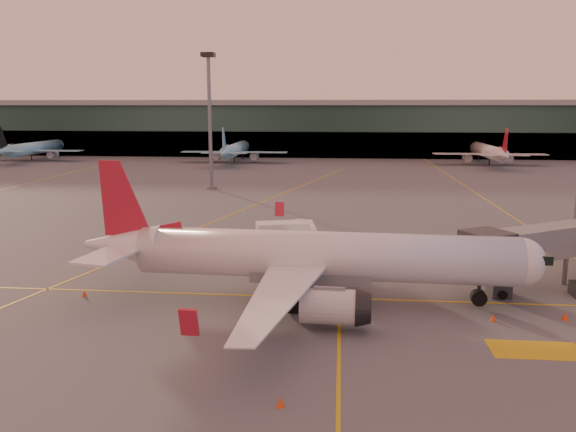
{
  "coord_description": "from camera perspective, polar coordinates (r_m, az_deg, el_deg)",
  "views": [
    {
      "loc": [
        4.88,
        -40.14,
        15.94
      ],
      "look_at": [
        -0.29,
        15.02,
        5.0
      ],
      "focal_mm": 35.0,
      "sensor_mm": 36.0,
      "label": 1
    }
  ],
  "objects": [
    {
      "name": "ground",
      "position": [
        43.46,
        -1.49,
        -10.35
      ],
      "size": [
        600.0,
        600.0,
        0.0
      ],
      "primitive_type": "plane",
      "color": "#4C4F54",
      "rests_on": "ground"
    },
    {
      "name": "cone_tail",
      "position": [
        51.14,
        -19.99,
        -7.41
      ],
      "size": [
        0.38,
        0.38,
        0.49
      ],
      "color": "#E73D0C",
      "rests_on": "ground"
    },
    {
      "name": "cone_nose",
      "position": [
        47.89,
        26.36,
        -9.1
      ],
      "size": [
        0.49,
        0.49,
        0.62
      ],
      "color": "#E73D0C",
      "rests_on": "ground"
    },
    {
      "name": "terminal",
      "position": [
        182.14,
        3.87,
        8.89
      ],
      "size": [
        400.0,
        20.0,
        17.6
      ],
      "color": "#19382D",
      "rests_on": "ground"
    },
    {
      "name": "distant_aircraft_row",
      "position": [
        159.05,
        7.51,
        5.32
      ],
      "size": [
        350.0,
        34.0,
        13.0
      ],
      "color": "#7FC3D4",
      "rests_on": "ground"
    },
    {
      "name": "taxi_markings",
      "position": [
        86.97,
        -2.8,
        0.6
      ],
      "size": [
        100.12,
        173.0,
        0.01
      ],
      "color": "gold",
      "rests_on": "ground"
    },
    {
      "name": "cone_fwd",
      "position": [
        45.57,
        20.12,
        -9.66
      ],
      "size": [
        0.43,
        0.43,
        0.55
      ],
      "color": "#E73D0C",
      "rests_on": "ground"
    },
    {
      "name": "main_airplane",
      "position": [
        46.06,
        2.11,
        -4.21
      ],
      "size": [
        37.96,
        34.16,
        11.46
      ],
      "rotation": [
        0.0,
        0.0,
        -0.04
      ],
      "color": "white",
      "rests_on": "ground"
    },
    {
      "name": "cone_wing_right",
      "position": [
        31.77,
        -0.75,
        -18.4
      ],
      "size": [
        0.43,
        0.43,
        0.54
      ],
      "color": "#E73D0C",
      "rests_on": "ground"
    },
    {
      "name": "catering_truck",
      "position": [
        58.16,
        -0.51,
        -2.36
      ],
      "size": [
        5.72,
        3.65,
        4.11
      ],
      "rotation": [
        0.0,
        0.0,
        0.28
      ],
      "color": "red",
      "rests_on": "ground"
    },
    {
      "name": "mast_west_near",
      "position": [
        109.02,
        -7.97,
        10.5
      ],
      "size": [
        2.4,
        2.4,
        25.6
      ],
      "color": "slate",
      "rests_on": "ground"
    },
    {
      "name": "cone_wing_left",
      "position": [
        65.14,
        2.11,
        -2.75
      ],
      "size": [
        0.45,
        0.45,
        0.57
      ],
      "color": "#E73D0C",
      "rests_on": "ground"
    }
  ]
}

